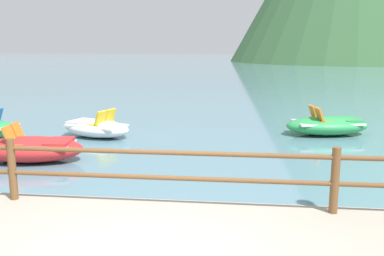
% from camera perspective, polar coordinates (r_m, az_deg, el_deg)
% --- Properties ---
extents(ground_plane, '(200.00, 200.00, 0.00)m').
position_cam_1_polar(ground_plane, '(44.36, 5.26, 7.48)').
color(ground_plane, slate).
extents(dock_railing, '(23.92, 0.12, 0.95)m').
position_cam_1_polar(dock_railing, '(6.16, -3.48, -5.38)').
color(dock_railing, brown).
rests_on(dock_railing, promenade_dock).
extents(pedal_boat_0, '(2.77, 1.77, 0.90)m').
position_cam_1_polar(pedal_boat_0, '(13.75, 17.84, 0.38)').
color(pedal_boat_0, green).
rests_on(pedal_boat_0, ground).
extents(pedal_boat_1, '(2.65, 1.51, 0.91)m').
position_cam_1_polar(pedal_boat_1, '(10.78, -20.94, -2.60)').
color(pedal_boat_1, red).
rests_on(pedal_boat_1, ground).
extents(pedal_boat_4, '(2.47, 1.81, 0.85)m').
position_cam_1_polar(pedal_boat_4, '(13.14, -12.81, 0.03)').
color(pedal_boat_4, white).
rests_on(pedal_boat_4, ground).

